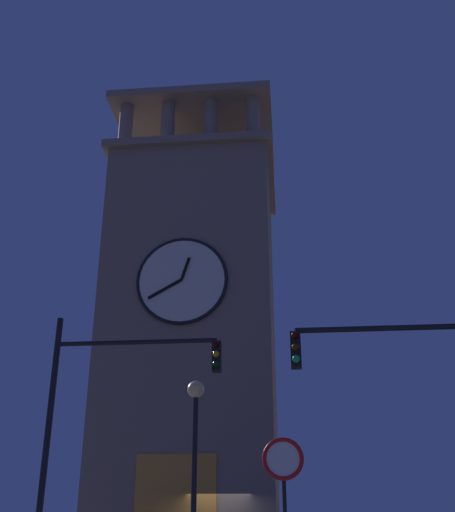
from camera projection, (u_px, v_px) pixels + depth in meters
The scene contains 5 objects.
clocktower at pixel (194, 338), 30.67m from camera, with size 8.36×8.35×23.89m.
traffic_signal_near at pixel (416, 396), 12.45m from camera, with size 3.71×0.41×5.83m.
traffic_signal_far at pixel (103, 403), 15.36m from camera, with size 4.32×0.41×6.39m.
street_lamp at pixel (195, 438), 15.57m from camera, with size 0.44×0.44×4.84m.
no_horn_sign at pixel (283, 473), 11.56m from camera, with size 0.78×0.14×2.96m.
Camera 1 is at (-2.81, 24.49, 1.47)m, focal length 43.87 mm.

